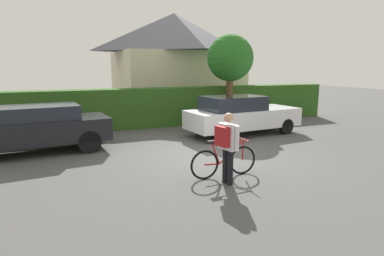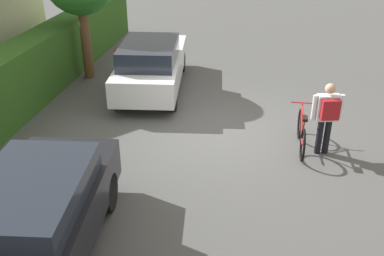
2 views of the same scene
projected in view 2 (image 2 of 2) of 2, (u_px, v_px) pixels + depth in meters
The scene contains 7 objects.
ground_plane at pixel (222, 132), 10.29m from camera, with size 60.00×60.00×0.00m, color #4C4C4C.
hedge_row at pixel (9, 87), 10.63m from camera, with size 17.00×0.90×1.65m, color #2B541B.
parked_car_near at pixel (32, 225), 6.14m from camera, with size 4.44×2.05×1.43m.
parked_car_far at pixel (152, 64), 12.32m from camera, with size 4.52×2.07×1.48m.
bicycle at pixel (301, 132), 9.46m from camera, with size 1.69×0.50×0.90m.
person_rider at pixel (327, 113), 8.98m from camera, with size 0.42×0.64×1.58m.
fire_hydrant at pixel (118, 61), 13.67m from camera, with size 0.20×0.20×0.81m.
Camera 2 is at (-9.11, -0.73, 4.77)m, focal length 41.14 mm.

